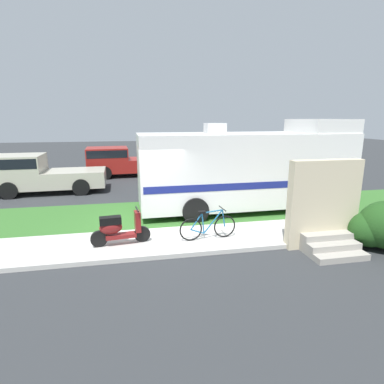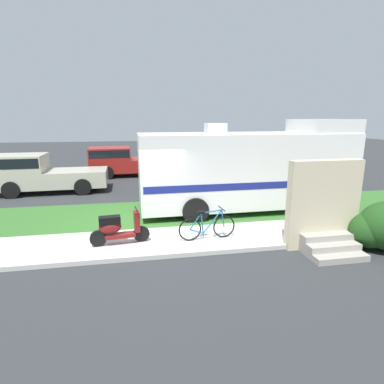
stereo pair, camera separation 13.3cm
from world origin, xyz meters
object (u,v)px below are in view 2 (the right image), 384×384
at_px(scooter, 118,228).
at_px(pickup_truck_far, 125,160).
at_px(motorhome_rv, 248,168).
at_px(bottle_spare, 308,228).
at_px(bicycle, 207,227).
at_px(bottle_green, 326,229).
at_px(pickup_truck_near, 40,172).

distance_m(scooter, pickup_truck_far, 11.18).
height_order(motorhome_rv, bottle_spare, motorhome_rv).
distance_m(motorhome_rv, bottle_spare, 3.33).
height_order(scooter, bicycle, scooter).
bearing_deg(motorhome_rv, bicycle, -127.52).
height_order(pickup_truck_far, bottle_green, pickup_truck_far).
height_order(bicycle, pickup_truck_far, pickup_truck_far).
height_order(motorhome_rv, pickup_truck_far, motorhome_rv).
bearing_deg(motorhome_rv, bottle_spare, -72.75).
xyz_separation_m(scooter, bicycle, (2.46, -0.09, -0.09)).
bearing_deg(bicycle, pickup_truck_far, 102.65).
distance_m(scooter, bicycle, 2.46).
distance_m(motorhome_rv, pickup_truck_far, 9.62).
height_order(motorhome_rv, bottle_green, motorhome_rv).
bearing_deg(bicycle, bottle_green, -2.70).
relative_size(motorhome_rv, pickup_truck_near, 1.57).
bearing_deg(pickup_truck_far, pickup_truck_near, -135.13).
relative_size(scooter, pickup_truck_near, 0.31).
distance_m(scooter, bottle_green, 6.06).
bearing_deg(scooter, motorhome_rv, 31.17).
distance_m(motorhome_rv, bottle_green, 3.66).
relative_size(motorhome_rv, pickup_truck_far, 1.47).
distance_m(bicycle, pickup_truck_far, 11.55).
relative_size(pickup_truck_near, bottle_green, 19.63).
xyz_separation_m(motorhome_rv, scooter, (-4.72, -2.86, -1.04)).
height_order(scooter, bottle_green, scooter).
bearing_deg(pickup_truck_near, bicycle, -49.45).
bearing_deg(pickup_truck_far, motorhome_rv, -60.04).
xyz_separation_m(pickup_truck_far, bottle_spare, (5.69, -11.20, -0.72)).
xyz_separation_m(pickup_truck_far, bottle_green, (6.11, -11.43, -0.71)).
bearing_deg(scooter, pickup_truck_near, 118.01).
bearing_deg(bicycle, motorhome_rv, 52.48).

